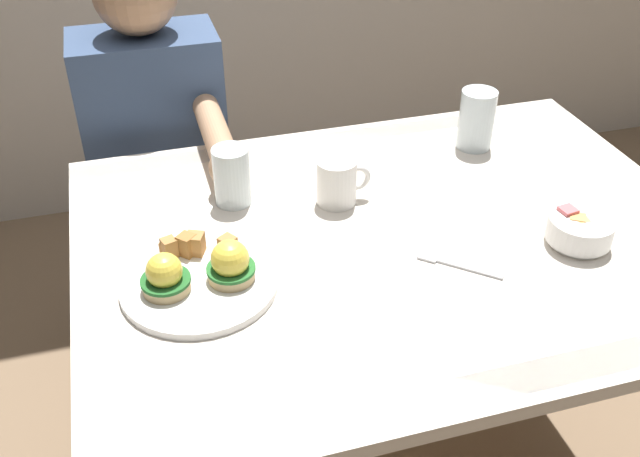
{
  "coord_description": "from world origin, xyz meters",
  "views": [
    {
      "loc": [
        -0.45,
        -1.03,
        1.53
      ],
      "look_at": [
        -0.15,
        0.0,
        0.78
      ],
      "focal_mm": 40.47,
      "sensor_mm": 36.0,
      "label": 1
    }
  ],
  "objects_px": {
    "coffee_mug": "(338,180)",
    "diner_person": "(160,154)",
    "fruit_bowl": "(580,230)",
    "water_glass_far": "(476,123)",
    "water_glass_extra": "(232,178)",
    "fork": "(454,264)",
    "dining_table": "(395,276)",
    "eggs_benedict_plate": "(199,275)"
  },
  "relations": [
    {
      "from": "fruit_bowl",
      "to": "dining_table",
      "type": "bearing_deg",
      "value": 157.94
    },
    {
      "from": "fork",
      "to": "water_glass_extra",
      "type": "distance_m",
      "value": 0.47
    },
    {
      "from": "water_glass_far",
      "to": "fork",
      "type": "bearing_deg",
      "value": -120.19
    },
    {
      "from": "fork",
      "to": "coffee_mug",
      "type": "bearing_deg",
      "value": 118.05
    },
    {
      "from": "fork",
      "to": "water_glass_extra",
      "type": "height_order",
      "value": "water_glass_extra"
    },
    {
      "from": "fruit_bowl",
      "to": "fork",
      "type": "relative_size",
      "value": 0.94
    },
    {
      "from": "dining_table",
      "to": "eggs_benedict_plate",
      "type": "bearing_deg",
      "value": -172.01
    },
    {
      "from": "diner_person",
      "to": "water_glass_far",
      "type": "bearing_deg",
      "value": -25.47
    },
    {
      "from": "dining_table",
      "to": "diner_person",
      "type": "distance_m",
      "value": 0.72
    },
    {
      "from": "water_glass_far",
      "to": "water_glass_extra",
      "type": "distance_m",
      "value": 0.57
    },
    {
      "from": "eggs_benedict_plate",
      "to": "fruit_bowl",
      "type": "bearing_deg",
      "value": -5.83
    },
    {
      "from": "coffee_mug",
      "to": "fork",
      "type": "height_order",
      "value": "coffee_mug"
    },
    {
      "from": "eggs_benedict_plate",
      "to": "fruit_bowl",
      "type": "relative_size",
      "value": 2.25
    },
    {
      "from": "fruit_bowl",
      "to": "coffee_mug",
      "type": "distance_m",
      "value": 0.47
    },
    {
      "from": "fruit_bowl",
      "to": "eggs_benedict_plate",
      "type": "bearing_deg",
      "value": 174.17
    },
    {
      "from": "dining_table",
      "to": "coffee_mug",
      "type": "relative_size",
      "value": 10.77
    },
    {
      "from": "water_glass_extra",
      "to": "dining_table",
      "type": "bearing_deg",
      "value": -34.95
    },
    {
      "from": "dining_table",
      "to": "eggs_benedict_plate",
      "type": "height_order",
      "value": "eggs_benedict_plate"
    },
    {
      "from": "eggs_benedict_plate",
      "to": "diner_person",
      "type": "relative_size",
      "value": 0.24
    },
    {
      "from": "water_glass_far",
      "to": "eggs_benedict_plate",
      "type": "bearing_deg",
      "value": -154.1
    },
    {
      "from": "eggs_benedict_plate",
      "to": "diner_person",
      "type": "height_order",
      "value": "diner_person"
    },
    {
      "from": "fork",
      "to": "water_glass_far",
      "type": "distance_m",
      "value": 0.46
    },
    {
      "from": "fruit_bowl",
      "to": "diner_person",
      "type": "height_order",
      "value": "diner_person"
    },
    {
      "from": "fork",
      "to": "water_glass_extra",
      "type": "relative_size",
      "value": 1.06
    },
    {
      "from": "coffee_mug",
      "to": "water_glass_far",
      "type": "height_order",
      "value": "water_glass_far"
    },
    {
      "from": "fruit_bowl",
      "to": "coffee_mug",
      "type": "bearing_deg",
      "value": 145.85
    },
    {
      "from": "eggs_benedict_plate",
      "to": "water_glass_far",
      "type": "xyz_separation_m",
      "value": [
        0.67,
        0.33,
        0.03
      ]
    },
    {
      "from": "water_glass_far",
      "to": "water_glass_extra",
      "type": "height_order",
      "value": "water_glass_far"
    },
    {
      "from": "eggs_benedict_plate",
      "to": "water_glass_far",
      "type": "height_order",
      "value": "water_glass_far"
    },
    {
      "from": "fork",
      "to": "eggs_benedict_plate",
      "type": "bearing_deg",
      "value": 171.26
    },
    {
      "from": "dining_table",
      "to": "eggs_benedict_plate",
      "type": "distance_m",
      "value": 0.41
    },
    {
      "from": "fruit_bowl",
      "to": "coffee_mug",
      "type": "height_order",
      "value": "coffee_mug"
    },
    {
      "from": "water_glass_extra",
      "to": "water_glass_far",
      "type": "bearing_deg",
      "value": 7.86
    },
    {
      "from": "eggs_benedict_plate",
      "to": "water_glass_extra",
      "type": "relative_size",
      "value": 2.25
    },
    {
      "from": "water_glass_extra",
      "to": "diner_person",
      "type": "distance_m",
      "value": 0.45
    },
    {
      "from": "dining_table",
      "to": "water_glass_extra",
      "type": "distance_m",
      "value": 0.38
    },
    {
      "from": "fruit_bowl",
      "to": "diner_person",
      "type": "bearing_deg",
      "value": 134.13
    },
    {
      "from": "coffee_mug",
      "to": "diner_person",
      "type": "relative_size",
      "value": 0.1
    },
    {
      "from": "fork",
      "to": "diner_person",
      "type": "height_order",
      "value": "diner_person"
    },
    {
      "from": "eggs_benedict_plate",
      "to": "water_glass_extra",
      "type": "height_order",
      "value": "water_glass_extra"
    },
    {
      "from": "water_glass_extra",
      "to": "coffee_mug",
      "type": "bearing_deg",
      "value": -16.19
    },
    {
      "from": "water_glass_far",
      "to": "diner_person",
      "type": "xyz_separation_m",
      "value": [
        -0.69,
        0.33,
        -0.15
      ]
    }
  ]
}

